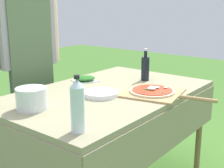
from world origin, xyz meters
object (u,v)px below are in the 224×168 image
plate_stack (101,94)px  herb_container (85,79)px  prep_table (107,102)px  oil_bottle (145,68)px  mixing_tub (32,99)px  person_cook (25,46)px  pizza_on_peel (154,92)px  water_bottle (77,106)px

plate_stack → herb_container: bearing=56.9°
prep_table → plate_stack: bearing=-160.8°
oil_bottle → mixing_tub: oil_bottle is taller
person_cook → mixing_tub: bearing=61.2°
prep_table → oil_bottle: 0.46m
oil_bottle → mixing_tub: bearing=171.9°
pizza_on_peel → water_bottle: 0.78m
person_cook → water_bottle: 1.25m
prep_table → water_bottle: water_bottle is taller
water_bottle → herb_container: water_bottle is taller
plate_stack → person_cook: bearing=87.5°
prep_table → oil_bottle: (0.43, -0.04, 0.18)m
oil_bottle → mixing_tub: size_ratio=1.41×
mixing_tub → plate_stack: (0.44, -0.14, -0.05)m
oil_bottle → person_cook: bearing=121.4°
oil_bottle → water_bottle: (-1.05, -0.30, 0.03)m
person_cook → plate_stack: 0.85m
person_cook → water_bottle: person_cook is taller
prep_table → water_bottle: 0.74m
plate_stack → mixing_tub: bearing=162.4°
person_cook → plate_stack: person_cook is taller
prep_table → person_cook: 0.85m
person_cook → mixing_tub: person_cook is taller
prep_table → person_cook: person_cook is taller
person_cook → herb_container: 0.56m
mixing_tub → plate_stack: mixing_tub is taller
prep_table → mixing_tub: size_ratio=8.47×
oil_bottle → plate_stack: 0.54m
prep_table → herb_container: bearing=69.3°
person_cook → herb_container: person_cook is taller
prep_table → plate_stack: (-0.11, -0.04, 0.09)m
pizza_on_peel → mixing_tub: mixing_tub is taller
water_bottle → mixing_tub: (0.07, 0.43, -0.07)m
prep_table → water_bottle: (-0.62, -0.33, 0.21)m
prep_table → herb_container: herb_container is taller
mixing_tub → plate_stack: bearing=-17.6°
pizza_on_peel → herb_container: (-0.03, 0.59, 0.01)m
oil_bottle → mixing_tub: 0.99m
pizza_on_peel → mixing_tub: (-0.69, 0.39, 0.05)m
pizza_on_peel → mixing_tub: 0.80m
pizza_on_peel → plate_stack: bearing=124.0°
mixing_tub → oil_bottle: bearing=-8.1°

